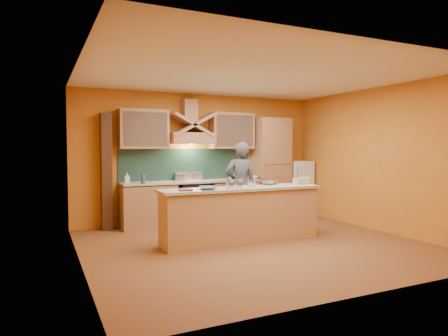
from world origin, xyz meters
name	(u,v)px	position (x,y,z in m)	size (l,w,h in m)	color
floor	(255,245)	(0.00, 0.00, 0.00)	(5.50, 5.00, 0.01)	brown
ceiling	(256,76)	(0.00, 0.00, 2.80)	(5.50, 5.00, 0.01)	white
wall_back	(200,158)	(0.00, 2.50, 1.40)	(5.50, 0.02, 2.80)	orange
wall_front	(368,169)	(0.00, -2.50, 1.40)	(5.50, 0.02, 2.80)	orange
wall_left	(79,164)	(-2.75, 0.00, 1.40)	(0.02, 5.00, 2.80)	orange
wall_right	(379,159)	(2.75, 0.00, 1.40)	(0.02, 5.00, 2.80)	orange
base_cabinet_left	(148,206)	(-1.25, 2.20, 0.43)	(1.10, 0.60, 0.86)	#AA744D
base_cabinet_right	(232,201)	(0.65, 2.20, 0.43)	(1.10, 0.60, 0.86)	#AA744D
counter_top	(192,182)	(-0.30, 2.20, 0.90)	(3.00, 0.62, 0.04)	#B9B09D
stove	(192,203)	(-0.30, 2.20, 0.45)	(0.60, 0.58, 0.90)	black
backsplash	(187,165)	(-0.30, 2.48, 1.25)	(3.00, 0.03, 0.70)	#18352E
range_hood	(191,138)	(-0.30, 2.25, 1.82)	(0.92, 0.50, 0.24)	#AA744D
hood_chimney	(189,111)	(-0.30, 2.35, 2.40)	(0.30, 0.30, 0.50)	#AA744D
upper_cabinet_left	(144,129)	(-1.30, 2.33, 2.00)	(1.00, 0.35, 0.80)	#AA744D
upper_cabinet_right	(232,131)	(0.70, 2.33, 2.00)	(1.00, 0.35, 0.80)	#AA744D
pantry_column	(271,168)	(1.65, 2.20, 1.15)	(0.80, 0.60, 2.30)	#AA744D
fridge	(297,188)	(2.40, 2.20, 0.65)	(0.58, 0.60, 1.30)	white
trim_column_left	(106,172)	(-2.05, 2.35, 1.15)	(0.20, 0.30, 2.30)	#472816
island_body	(241,216)	(-0.10, 0.30, 0.44)	(2.80, 0.55, 0.88)	tan
island_top	(241,189)	(-0.10, 0.30, 0.92)	(2.90, 0.62, 0.05)	#B9B09D
person	(241,185)	(0.47, 1.43, 0.87)	(0.63, 0.42, 1.74)	#4C4C51
pot_large	(181,178)	(-0.54, 2.25, 0.97)	(0.26, 0.26, 0.15)	silver
pot_small	(199,177)	(-0.10, 2.31, 0.98)	(0.19, 0.19, 0.15)	silver
soap_bottle_a	(127,178)	(-1.66, 2.23, 1.03)	(0.10, 0.10, 0.22)	white
soap_bottle_b	(143,178)	(-1.41, 1.94, 1.04)	(0.09, 0.09, 0.24)	#304885
bowl_back	(253,177)	(1.11, 2.06, 0.95)	(0.22, 0.22, 0.07)	white
dish_rack	(237,177)	(0.74, 2.14, 0.97)	(0.28, 0.22, 0.10)	white
book_lower	(179,190)	(-1.24, 0.24, 0.96)	(0.21, 0.28, 0.03)	#A1393D
book_upper	(200,188)	(-0.89, 0.23, 0.98)	(0.25, 0.34, 0.03)	#39677F
jar_large	(230,184)	(-0.32, 0.31, 1.02)	(0.14, 0.14, 0.14)	silver
jar_small	(239,184)	(-0.23, 0.15, 1.02)	(0.13, 0.13, 0.15)	silver
kitchen_scale	(252,185)	(0.03, 0.18, 0.99)	(0.12, 0.12, 0.10)	silver
mixing_bowl	(270,183)	(0.57, 0.47, 0.98)	(0.29, 0.29, 0.07)	silver
cloth	(279,186)	(0.57, 0.17, 0.95)	(0.22, 0.17, 0.01)	beige
grocery_bag_a	(299,181)	(1.09, 0.30, 1.00)	(0.18, 0.14, 0.12)	beige
grocery_bag_b	(305,181)	(1.28, 0.37, 1.01)	(0.20, 0.16, 0.12)	beige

